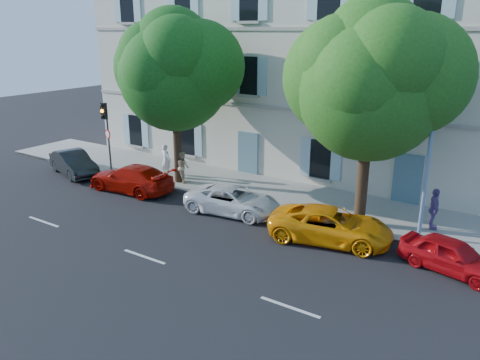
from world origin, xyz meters
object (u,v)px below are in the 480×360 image
Objects in this scene: car_white_coupe at (233,200)px; pedestrian_b at (183,167)px; tree_left at (175,76)px; car_red_hatchback at (452,255)px; tree_right at (370,88)px; traffic_light at (106,122)px; pedestrian_c at (434,209)px; street_lamp at (431,134)px; car_yellow_supercar at (331,225)px; car_dark_sedan at (74,163)px; car_red_coupe at (131,178)px; pedestrian_a at (166,161)px; road_sign at (109,141)px.

pedestrian_b is at bearing 59.67° from car_white_coupe.
car_red_hatchback is at bearing -9.04° from tree_left.
pedestrian_b is (0.22, 0.08, -4.76)m from tree_left.
traffic_light is at bearing -179.19° from tree_right.
pedestrian_c is at bearing 4.16° from traffic_light.
tree_right is (-3.96, 2.01, 5.21)m from car_red_hatchback.
tree_right is (10.11, -0.23, 0.07)m from tree_left.
car_red_hatchback is at bearing -50.36° from street_lamp.
pedestrian_c is at bearing -57.94° from car_yellow_supercar.
car_yellow_supercar is 1.23× the size of traffic_light.
pedestrian_c is at bearing 21.80° from tree_right.
street_lamp is at bearing -165.38° from pedestrian_b.
car_dark_sedan reaches higher than car_red_hatchback.
car_red_coupe is 0.55× the size of tree_left.
traffic_light is (1.25, 1.51, 2.28)m from car_dark_sedan.
pedestrian_a is 13.99m from pedestrian_c.
car_dark_sedan reaches higher than car_white_coupe.
pedestrian_a is 1.05× the size of pedestrian_c.
street_lamp reaches higher than car_white_coupe.
street_lamp is at bearing -67.79° from car_dark_sedan.
pedestrian_c is (14.12, 3.07, 0.33)m from car_red_coupe.
car_red_coupe is 1.36× the size of car_red_hatchback.
street_lamp reaches higher than car_dark_sedan.
car_red_coupe is 5.67m from tree_left.
pedestrian_c is at bearing -64.09° from car_dark_sedan.
pedestrian_c is (18.98, 2.80, 0.33)m from car_dark_sedan.
pedestrian_b is (-13.85, 2.32, 0.38)m from car_red_hatchback.
tree_right is 5.60m from pedestrian_c.
traffic_light is at bearing 15.22° from pedestrian_a.
tree_left is 1.18× the size of street_lamp.
car_red_hatchback is at bearing -102.15° from car_yellow_supercar.
car_yellow_supercar is at bearing 86.71° from car_red_coupe.
car_yellow_supercar is at bearing -176.79° from pedestrian_b.
car_yellow_supercar reaches higher than car_white_coupe.
car_red_coupe is 2.86× the size of pedestrian_b.
car_red_coupe reaches higher than car_white_coupe.
car_red_coupe is 2.62× the size of pedestrian_a.
car_dark_sedan is 0.48× the size of tree_left.
car_dark_sedan is 5.50m from pedestrian_a.
car_red_coupe is at bearing 86.19° from pedestrian_c.
car_white_coupe is 7.64m from tree_right.
car_red_coupe is 1.22× the size of traffic_light.
car_white_coupe is at bearing 92.53° from pedestrian_c.
car_red_hatchback is at bearing -26.88° from tree_right.
car_red_hatchback is 15.46m from pedestrian_a.
road_sign is (-4.87, -0.40, -3.88)m from tree_left.
tree_left reaches higher than pedestrian_c.
car_red_hatchback is 0.48× the size of street_lamp.
tree_right is (0.48, 1.99, 5.14)m from car_yellow_supercar.
road_sign reaches higher than car_white_coupe.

